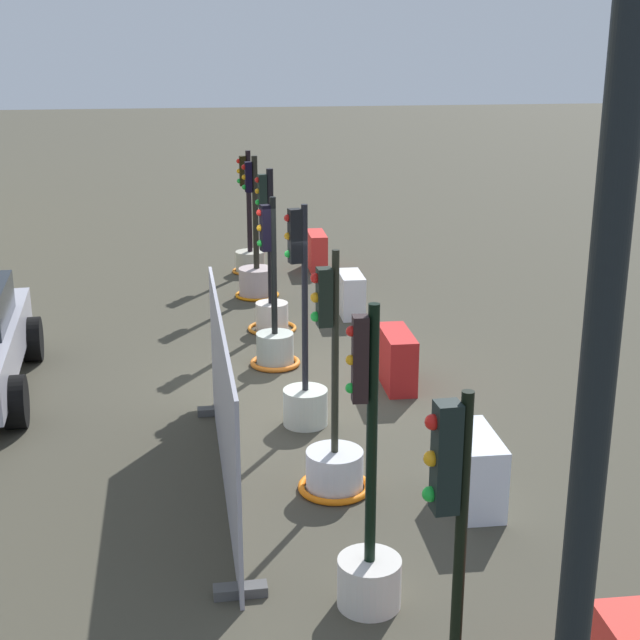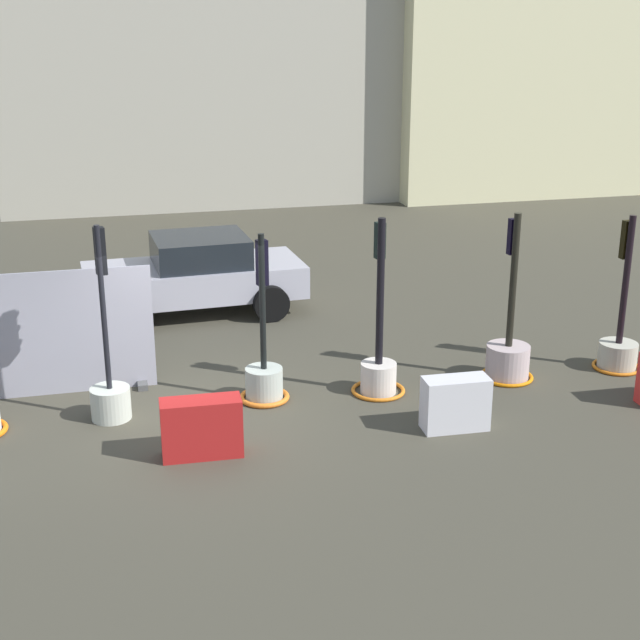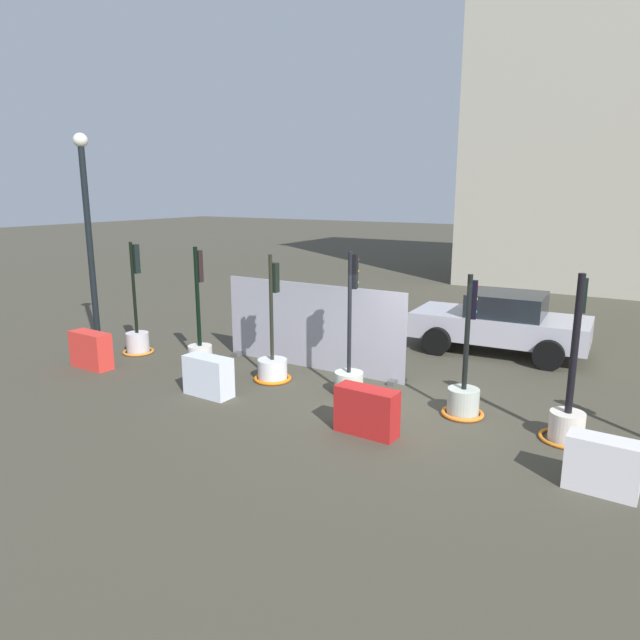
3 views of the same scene
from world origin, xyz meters
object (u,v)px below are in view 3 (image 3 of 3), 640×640
Objects in this scene: construction_barrier_1 at (208,376)px; construction_barrier_3 at (602,465)px; traffic_light_3 at (349,369)px; construction_barrier_2 at (367,411)px; traffic_light_1 at (200,341)px; construction_barrier_0 at (91,350)px; car_silver_hatchback at (501,322)px; traffic_light_0 at (137,334)px; traffic_light_4 at (464,392)px; street_lamp_post at (88,222)px; traffic_light_2 at (273,361)px; traffic_light_5 at (568,411)px.

construction_barrier_1 is 1.08× the size of construction_barrier_3.
traffic_light_3 reaches higher than construction_barrier_2.
traffic_light_1 is 2.55× the size of construction_barrier_0.
traffic_light_1 is 2.69× the size of construction_barrier_1.
construction_barrier_1 is 7.68m from car_silver_hatchback.
traffic_light_3 is 3.03× the size of construction_barrier_3.
traffic_light_1 reaches higher than construction_barrier_3.
construction_barrier_0 is at bearing -88.05° from traffic_light_0.
traffic_light_4 is 2.40× the size of construction_barrier_2.
street_lamp_post reaches higher than traffic_light_1.
construction_barrier_2 is (-1.18, -1.68, -0.04)m from traffic_light_4.
traffic_light_4 is (4.25, 0.19, 0.02)m from traffic_light_2.
car_silver_hatchback is (3.73, 4.89, 0.37)m from traffic_light_2.
construction_barrier_3 is at bearing -34.41° from traffic_light_4.
street_lamp_post is (-5.22, 1.37, 2.90)m from construction_barrier_1.
traffic_light_0 is 0.97× the size of traffic_light_3.
construction_barrier_0 is 1.05× the size of construction_barrier_1.
traffic_light_0 is 1.01× the size of traffic_light_1.
traffic_light_4 is 2.52× the size of construction_barrier_1.
construction_barrier_3 is at bearing -12.73° from traffic_light_2.
traffic_light_0 is at bearing 91.95° from construction_barrier_0.
traffic_light_5 is at bearing 0.64° from street_lamp_post.
construction_barrier_3 is (0.68, -1.56, -0.12)m from traffic_light_5.
traffic_light_0 is 2.58× the size of construction_barrier_2.
construction_barrier_0 is (-10.29, -1.53, -0.08)m from traffic_light_5.
construction_barrier_2 is 1.14× the size of construction_barrier_3.
traffic_light_2 is at bearing 19.57° from construction_barrier_0.
traffic_light_1 is at bearing 2.91° from street_lamp_post.
traffic_light_0 is 7.48m from construction_barrier_2.
traffic_light_0 is 0.65× the size of car_silver_hatchback.
construction_barrier_2 is 0.25× the size of car_silver_hatchback.
traffic_light_4 is at bearing 11.27° from construction_barrier_0.
traffic_light_0 is 9.40m from car_silver_hatchback.
traffic_light_3 is at bearing 31.95° from construction_barrier_1.
traffic_light_2 is 1.57m from construction_barrier_1.
construction_barrier_2 is 6.42m from car_silver_hatchback.
street_lamp_post is at bearing 171.08° from construction_barrier_2.
construction_barrier_2 is at bearing -0.28° from construction_barrier_1.
traffic_light_2 is 2.87× the size of construction_barrier_3.
traffic_light_3 is at bearing 1.69° from traffic_light_2.
construction_barrier_3 is at bearing -64.77° from car_silver_hatchback.
traffic_light_3 is at bearing -176.75° from traffic_light_4.
traffic_light_3 is 2.36m from traffic_light_4.
traffic_light_1 is 4.11m from traffic_light_3.
traffic_light_0 is at bearing -179.39° from traffic_light_2.
traffic_light_5 is 2.69× the size of construction_barrier_1.
traffic_light_1 reaches higher than car_silver_hatchback.
traffic_light_4 is 0.94× the size of traffic_light_5.
traffic_light_2 is 3.42m from construction_barrier_2.
traffic_light_0 is 4.26m from traffic_light_2.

